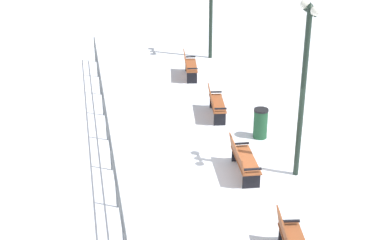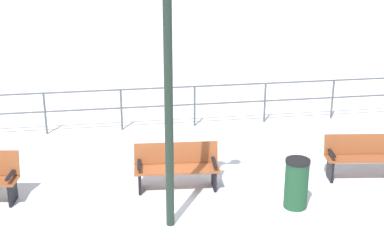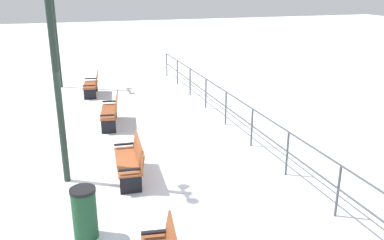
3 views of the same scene
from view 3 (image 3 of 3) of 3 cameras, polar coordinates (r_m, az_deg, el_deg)
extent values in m
plane|color=white|center=(9.55, -9.45, -8.06)|extent=(80.00, 80.00, 0.00)
cube|color=brown|center=(16.61, -13.97, 4.77)|extent=(0.69, 1.47, 0.04)
cube|color=brown|center=(16.54, -13.14, 5.63)|extent=(0.30, 1.42, 0.44)
cube|color=black|center=(17.25, -13.80, 4.56)|extent=(0.46, 0.11, 0.42)
cube|color=black|center=(16.07, -14.03, 3.53)|extent=(0.46, 0.11, 0.42)
cube|color=black|center=(17.17, -13.95, 5.63)|extent=(0.47, 0.13, 0.04)
cube|color=black|center=(15.99, -14.19, 4.67)|extent=(0.47, 0.13, 0.04)
cube|color=brown|center=(12.94, -11.49, 1.15)|extent=(0.72, 1.74, 0.04)
cube|color=brown|center=(12.86, -10.51, 2.29)|extent=(0.37, 1.69, 0.47)
cube|color=black|center=(13.72, -11.33, 1.19)|extent=(0.43, 0.11, 0.44)
cube|color=black|center=(12.30, -11.55, -0.86)|extent=(0.43, 0.11, 0.44)
cube|color=black|center=(13.62, -11.50, 2.56)|extent=(0.43, 0.13, 0.04)
cube|color=black|center=(12.20, -11.75, 0.65)|extent=(0.43, 0.13, 0.04)
cube|color=brown|center=(9.38, -8.98, -5.64)|extent=(0.63, 1.68, 0.04)
cube|color=brown|center=(9.31, -7.47, -4.24)|extent=(0.23, 1.65, 0.42)
cube|color=black|center=(10.13, -9.28, -5.10)|extent=(0.46, 0.08, 0.43)
cube|color=black|center=(8.82, -8.50, -8.82)|extent=(0.46, 0.08, 0.43)
cube|color=black|center=(10.00, -9.49, -3.34)|extent=(0.46, 0.10, 0.04)
cube|color=black|center=(8.67, -8.74, -6.86)|extent=(0.46, 0.10, 0.04)
cube|color=black|center=(6.59, -5.41, -15.31)|extent=(0.39, 0.12, 0.04)
cylinder|color=#1E2D23|center=(17.97, -18.51, 12.27)|extent=(0.11, 0.11, 5.09)
cylinder|color=#1E2D23|center=(9.00, -18.31, 5.06)|extent=(0.14, 0.14, 4.57)
cylinder|color=#4C5156|center=(19.67, -3.54, 7.71)|extent=(0.05, 0.05, 1.06)
cylinder|color=#4C5156|center=(17.90, -2.06, 6.64)|extent=(0.05, 0.05, 1.06)
cylinder|color=#4C5156|center=(16.16, -0.27, 5.33)|extent=(0.05, 0.05, 1.06)
cylinder|color=#4C5156|center=(14.44, 1.94, 3.70)|extent=(0.05, 0.05, 1.06)
cylinder|color=#4C5156|center=(12.77, 4.73, 1.63)|extent=(0.05, 0.05, 1.06)
cylinder|color=#4C5156|center=(11.16, 8.33, -1.05)|extent=(0.05, 0.05, 1.06)
cylinder|color=#4C5156|center=(9.64, 13.12, -4.60)|extent=(0.05, 0.05, 1.06)
cylinder|color=#4C5156|center=(8.26, 19.68, -9.34)|extent=(0.05, 0.05, 1.06)
cylinder|color=#4C5156|center=(10.21, 10.72, 0.07)|extent=(0.04, 20.49, 0.04)
cylinder|color=#4C5156|center=(10.37, 10.57, -2.42)|extent=(0.04, 20.49, 0.04)
cylinder|color=#1E4C2D|center=(7.49, -14.72, -12.64)|extent=(0.42, 0.42, 0.88)
cylinder|color=black|center=(7.26, -15.03, -9.46)|extent=(0.45, 0.45, 0.06)
camera|label=1|loc=(22.08, -4.21, 27.70)|focal=52.68mm
camera|label=2|loc=(12.87, -60.50, 12.08)|focal=50.97mm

